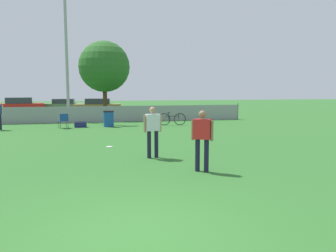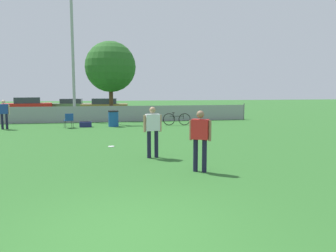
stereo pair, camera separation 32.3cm
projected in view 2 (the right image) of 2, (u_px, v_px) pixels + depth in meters
name	position (u px, v px, depth m)	size (l,w,h in m)	color
ground_plane	(123.00, 234.00, 5.11)	(120.00, 120.00, 0.00)	#2D6628
fence_backline	(110.00, 114.00, 22.62)	(19.82, 0.07, 1.21)	gray
light_pole	(72.00, 43.00, 22.59)	(0.90, 0.36, 9.29)	#9E9EA3
tree_near_pole	(110.00, 67.00, 25.26)	(3.90, 3.90, 5.93)	#4C331E
player_defender_red	(200.00, 136.00, 8.89)	(0.54, 0.42, 1.68)	#191933
player_receiver_white	(153.00, 128.00, 10.72)	(0.61, 0.28, 1.68)	#191933
spectator_in_blue	(4.00, 112.00, 18.38)	(0.59, 0.27, 1.66)	#191933
frisbee_disc	(111.00, 146.00, 12.87)	(0.25, 0.25, 0.03)	white
folding_chair_sideline	(69.00, 119.00, 19.10)	(0.60, 0.60, 0.85)	#333338
bicycle_sideline	(177.00, 119.00, 20.54)	(1.73, 0.44, 0.81)	black
trash_bin	(113.00, 118.00, 19.85)	(0.64, 0.64, 0.97)	#194C99
gear_bag_sideline	(86.00, 124.00, 19.60)	(0.69, 0.38, 0.34)	navy
parked_car_red	(27.00, 106.00, 31.25)	(4.66, 2.61, 1.48)	black
parked_car_olive	(71.00, 105.00, 33.54)	(4.07, 1.85, 1.29)	black
parked_car_tan	(105.00, 106.00, 30.61)	(4.37, 2.05, 1.40)	black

